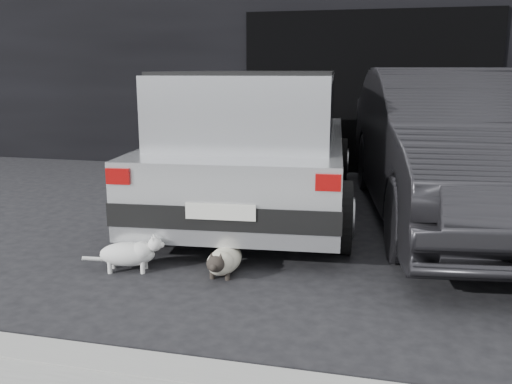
% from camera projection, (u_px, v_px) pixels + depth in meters
% --- Properties ---
extents(ground, '(80.00, 80.00, 0.00)m').
position_uv_depth(ground, '(245.00, 240.00, 5.48)').
color(ground, black).
rests_on(ground, ground).
extents(building_facade, '(34.00, 4.00, 5.00)m').
position_uv_depth(building_facade, '(374.00, 26.00, 10.39)').
color(building_facade, black).
rests_on(building_facade, ground).
extents(garage_opening, '(4.00, 0.10, 2.60)m').
position_uv_depth(garage_opening, '(367.00, 94.00, 8.75)').
color(garage_opening, black).
rests_on(garage_opening, ground).
extents(silver_hatchback, '(2.55, 4.68, 1.67)m').
position_uv_depth(silver_hatchback, '(257.00, 136.00, 6.49)').
color(silver_hatchback, silver).
rests_on(silver_hatchback, ground).
extents(second_car, '(2.49, 5.38, 1.71)m').
position_uv_depth(second_car, '(455.00, 146.00, 6.04)').
color(second_car, black).
rests_on(second_car, ground).
extents(cat_siamese, '(0.26, 0.78, 0.27)m').
position_uv_depth(cat_siamese, '(223.00, 261.00, 4.53)').
color(cat_siamese, beige).
rests_on(cat_siamese, ground).
extents(cat_white, '(0.68, 0.33, 0.33)m').
position_uv_depth(cat_white, '(131.00, 253.00, 4.61)').
color(cat_white, silver).
rests_on(cat_white, ground).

